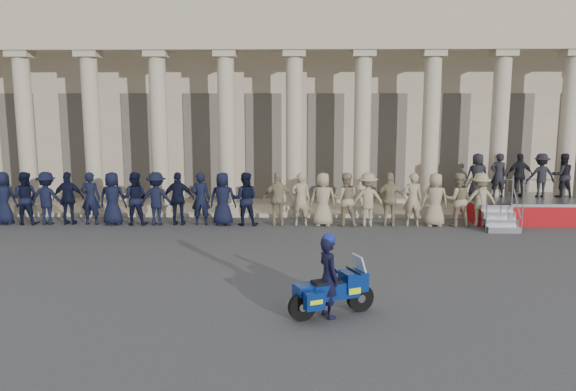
{
  "coord_description": "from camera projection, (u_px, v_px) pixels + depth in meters",
  "views": [
    {
      "loc": [
        1.52,
        -13.59,
        4.27
      ],
      "look_at": [
        1.17,
        2.95,
        1.6
      ],
      "focal_mm": 35.0,
      "sensor_mm": 36.0,
      "label": 1
    }
  ],
  "objects": [
    {
      "name": "ground",
      "position": [
        239.0,
        277.0,
        14.12
      ],
      "size": [
        90.0,
        90.0,
        0.0
      ],
      "primitive_type": "plane",
      "color": "#38383A",
      "rests_on": "ground"
    },
    {
      "name": "building",
      "position": [
        270.0,
        100.0,
        27.95
      ],
      "size": [
        40.0,
        12.5,
        9.0
      ],
      "color": "tan",
      "rests_on": "ground"
    },
    {
      "name": "motorcycle",
      "position": [
        333.0,
        291.0,
        11.43
      ],
      "size": [
        1.8,
        1.14,
        1.23
      ],
      "rotation": [
        0.0,
        0.0,
        0.41
      ],
      "color": "black",
      "rests_on": "ground"
    },
    {
      "name": "reviewing_stand",
      "position": [
        523.0,
        184.0,
        21.08
      ],
      "size": [
        4.04,
        3.93,
        2.48
      ],
      "color": "gray",
      "rests_on": "ground"
    },
    {
      "name": "rider",
      "position": [
        328.0,
        275.0,
        11.34
      ],
      "size": [
        0.61,
        0.72,
        1.76
      ],
      "rotation": [
        0.0,
        0.0,
        1.98
      ],
      "color": "black",
      "rests_on": "ground"
    },
    {
      "name": "officer_rank",
      "position": [
        194.0,
        199.0,
        20.07
      ],
      "size": [
        21.35,
        0.72,
        1.91
      ],
      "color": "black",
      "rests_on": "ground"
    }
  ]
}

